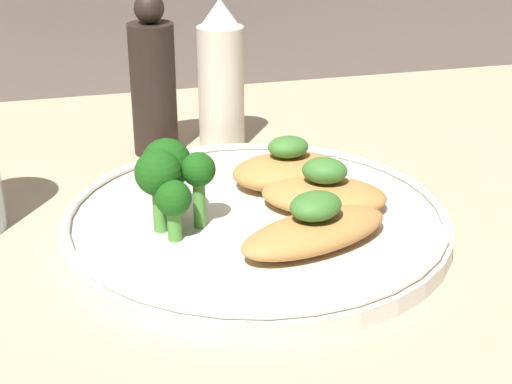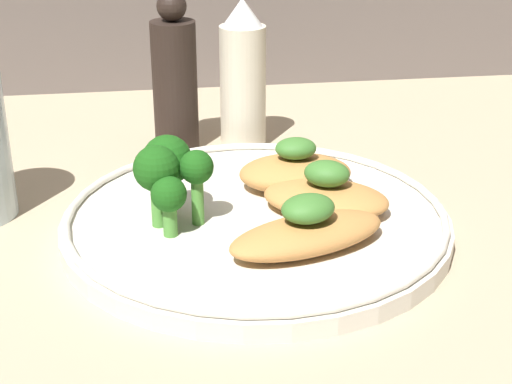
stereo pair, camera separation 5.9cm
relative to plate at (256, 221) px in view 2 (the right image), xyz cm
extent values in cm
cube|color=tan|center=(0.00, 0.00, -1.49)|extent=(180.00, 180.00, 1.00)
cylinder|color=silver|center=(0.00, 0.00, -0.29)|extent=(29.50, 29.50, 1.40)
torus|color=silver|center=(0.00, 0.00, 0.71)|extent=(28.90, 28.90, 0.60)
ellipsoid|color=#BC7F42|center=(2.76, -5.69, 1.49)|extent=(12.79, 8.45, 2.17)
ellipsoid|color=#3D752D|center=(2.76, -5.69, 3.52)|extent=(4.64, 4.15, 1.88)
ellipsoid|color=#BC7F42|center=(5.40, -0.05, 1.51)|extent=(11.31, 9.51, 2.21)
ellipsoid|color=#3D752D|center=(5.40, -0.05, 3.59)|extent=(4.31, 3.96, 1.94)
ellipsoid|color=#BC7F42|center=(3.94, 4.82, 1.71)|extent=(9.33, 6.49, 2.61)
ellipsoid|color=#3D752D|center=(3.94, 4.82, 3.87)|extent=(3.41, 2.76, 1.71)
cylinder|color=#4C8E38|center=(-4.44, -0.62, 2.24)|extent=(0.92, 0.92, 3.66)
sphere|color=#195114|center=(-4.44, -0.62, 4.95)|extent=(2.52, 2.52, 2.52)
cylinder|color=#4C8E38|center=(-6.47, 1.13, 2.02)|extent=(0.76, 0.76, 3.22)
sphere|color=#195114|center=(-6.47, 1.13, 4.93)|extent=(3.74, 3.74, 3.74)
cylinder|color=#4C8E38|center=(-7.32, -0.52, 2.10)|extent=(1.08, 1.08, 3.38)
sphere|color=#195114|center=(-7.32, -0.52, 4.98)|extent=(3.39, 3.39, 3.39)
cylinder|color=#4C8E38|center=(-6.56, -2.25, 1.59)|extent=(1.03, 1.03, 2.36)
sphere|color=#195114|center=(-6.56, -2.25, 3.67)|extent=(2.59, 2.59, 2.59)
cylinder|color=beige|center=(1.52, 19.02, 4.90)|extent=(4.41, 4.41, 11.78)
cone|color=white|center=(1.52, 19.02, 12.08)|extent=(3.75, 3.75, 2.59)
cylinder|color=black|center=(-4.95, 19.02, 5.21)|extent=(4.25, 4.25, 12.40)
sphere|color=black|center=(-4.95, 19.02, 12.79)|extent=(2.76, 2.76, 2.76)
camera|label=1|loc=(-13.53, -51.86, 26.43)|focal=55.00mm
camera|label=2|loc=(-7.79, -53.03, 26.43)|focal=55.00mm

